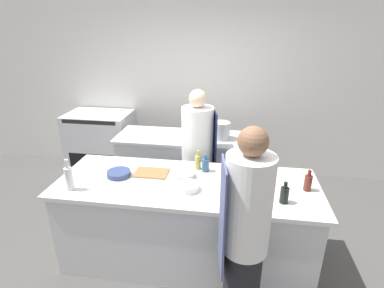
# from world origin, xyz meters

# --- Properties ---
(ground_plane) EXTENTS (16.00, 16.00, 0.00)m
(ground_plane) POSITION_xyz_m (0.00, 0.00, 0.00)
(ground_plane) COLOR #4C4947
(wall_back) EXTENTS (8.00, 0.06, 2.80)m
(wall_back) POSITION_xyz_m (0.00, 2.13, 1.40)
(wall_back) COLOR silver
(wall_back) RESTS_ON ground_plane
(prep_counter) EXTENTS (2.49, 0.92, 0.90)m
(prep_counter) POSITION_xyz_m (0.00, 0.00, 0.45)
(prep_counter) COLOR silver
(prep_counter) RESTS_ON ground_plane
(pass_counter) EXTENTS (1.80, 0.67, 0.90)m
(pass_counter) POSITION_xyz_m (-0.24, 1.21, 0.45)
(pass_counter) COLOR silver
(pass_counter) RESTS_ON ground_plane
(oven_range) EXTENTS (0.98, 0.67, 0.99)m
(oven_range) POSITION_xyz_m (-1.69, 1.74, 0.50)
(oven_range) COLOR silver
(oven_range) RESTS_ON ground_plane
(chef_at_prep_near) EXTENTS (0.36, 0.35, 1.72)m
(chef_at_prep_near) POSITION_xyz_m (0.54, -0.71, 0.87)
(chef_at_prep_near) COLOR black
(chef_at_prep_near) RESTS_ON ground_plane
(chef_at_stove) EXTENTS (0.42, 0.41, 1.62)m
(chef_at_stove) POSITION_xyz_m (0.01, 0.78, 0.81)
(chef_at_stove) COLOR black
(chef_at_stove) RESTS_ON ground_plane
(bottle_olive_oil) EXTENTS (0.07, 0.07, 0.19)m
(bottle_olive_oil) POSITION_xyz_m (0.87, -0.22, 0.97)
(bottle_olive_oil) COLOR black
(bottle_olive_oil) RESTS_ON prep_counter
(bottle_vinegar) EXTENTS (0.06, 0.06, 0.21)m
(bottle_vinegar) POSITION_xyz_m (0.07, 0.29, 0.98)
(bottle_vinegar) COLOR #B2A84C
(bottle_vinegar) RESTS_ON prep_counter
(bottle_wine) EXTENTS (0.07, 0.07, 0.19)m
(bottle_wine) POSITION_xyz_m (0.15, 0.25, 0.97)
(bottle_wine) COLOR #2D5175
(bottle_wine) RESTS_ON prep_counter
(bottle_cooking_oil) EXTENTS (0.07, 0.07, 0.30)m
(bottle_cooking_oil) POSITION_xyz_m (-1.02, -0.29, 1.01)
(bottle_cooking_oil) COLOR silver
(bottle_cooking_oil) RESTS_ON prep_counter
(bottle_sauce) EXTENTS (0.07, 0.07, 0.20)m
(bottle_sauce) POSITION_xyz_m (1.10, 0.02, 0.98)
(bottle_sauce) COLOR #5B2319
(bottle_sauce) RESTS_ON prep_counter
(bowl_mixing_large) EXTENTS (0.20, 0.20, 0.06)m
(bowl_mixing_large) POSITION_xyz_m (0.04, -0.14, 0.93)
(bowl_mixing_large) COLOR white
(bowl_mixing_large) RESTS_ON prep_counter
(bowl_prep_small) EXTENTS (0.23, 0.23, 0.09)m
(bowl_prep_small) POSITION_xyz_m (0.58, 0.13, 0.94)
(bowl_prep_small) COLOR white
(bowl_prep_small) RESTS_ON prep_counter
(bowl_ceramic_blue) EXTENTS (0.23, 0.23, 0.05)m
(bowl_ceramic_blue) POSITION_xyz_m (-0.68, 0.02, 0.92)
(bowl_ceramic_blue) COLOR navy
(bowl_ceramic_blue) RESTS_ON prep_counter
(bowl_wooden_salad) EXTENTS (0.23, 0.23, 0.05)m
(bowl_wooden_salad) POSITION_xyz_m (-0.05, 0.09, 0.92)
(bowl_wooden_salad) COLOR #B7BABC
(bowl_wooden_salad) RESTS_ON prep_counter
(cutting_board) EXTENTS (0.34, 0.23, 0.01)m
(cutting_board) POSITION_xyz_m (-0.38, 0.12, 0.90)
(cutting_board) COLOR olive
(cutting_board) RESTS_ON prep_counter
(stockpot) EXTENTS (0.22, 0.22, 0.23)m
(stockpot) POSITION_xyz_m (0.26, 1.20, 1.01)
(stockpot) COLOR silver
(stockpot) RESTS_ON pass_counter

